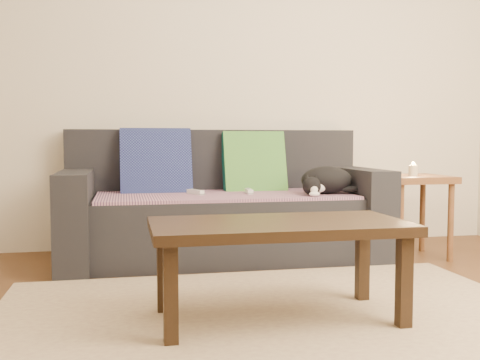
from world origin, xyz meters
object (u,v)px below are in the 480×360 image
at_px(wii_remote_b, 249,191).
at_px(coffee_table, 279,234).
at_px(sofa, 222,212).
at_px(wii_remote_a, 195,192).
at_px(side_table, 413,190).
at_px(cat, 326,181).

distance_m(wii_remote_b, coffee_table, 1.31).
xyz_separation_m(sofa, coffee_table, (0.01, -1.41, 0.08)).
bearing_deg(wii_remote_b, wii_remote_a, 91.49).
xyz_separation_m(sofa, side_table, (1.26, -0.28, 0.15)).
distance_m(sofa, wii_remote_b, 0.25).
height_order(sofa, wii_remote_a, sofa).
relative_size(cat, coffee_table, 0.38).
xyz_separation_m(cat, wii_remote_b, (-0.49, 0.13, -0.07)).
bearing_deg(wii_remote_b, side_table, -95.18).
bearing_deg(side_table, coffee_table, -137.97).
relative_size(cat, wii_remote_a, 2.79).
bearing_deg(sofa, wii_remote_a, -153.89).
bearing_deg(coffee_table, side_table, 42.03).
xyz_separation_m(wii_remote_a, wii_remote_b, (0.36, -0.01, 0.00)).
xyz_separation_m(cat, coffee_table, (-0.65, -1.18, -0.14)).
height_order(sofa, coffee_table, sofa).
distance_m(sofa, wii_remote_a, 0.26).
bearing_deg(cat, wii_remote_b, 161.18).
bearing_deg(sofa, cat, -19.45).
bearing_deg(sofa, side_table, -12.38).
relative_size(sofa, wii_remote_a, 14.00).
distance_m(wii_remote_a, coffee_table, 1.33).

